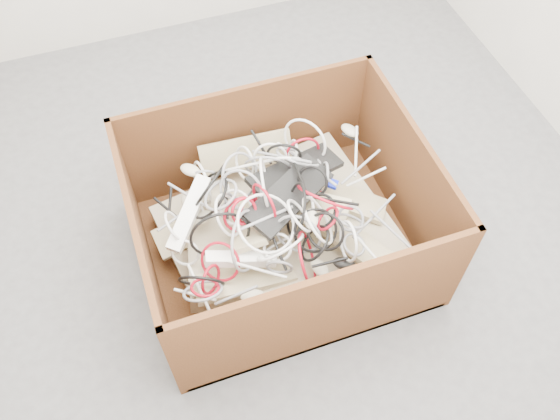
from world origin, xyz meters
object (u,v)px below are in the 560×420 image
object	(u,v)px
cardboard_box	(278,234)
vga_plug	(332,184)
power_strip_left	(189,213)
power_strip_right	(241,259)

from	to	relation	value
cardboard_box	vga_plug	xyz separation A→B (m)	(0.26, 0.05, 0.19)
power_strip_left	power_strip_right	world-z (taller)	power_strip_left
cardboard_box	power_strip_right	size ratio (longest dim) A/B	4.28
cardboard_box	vga_plug	distance (m)	0.33
vga_plug	cardboard_box	bearing A→B (deg)	-131.08
cardboard_box	power_strip_left	size ratio (longest dim) A/B	3.61
power_strip_left	power_strip_right	xyz separation A→B (m)	(0.14, -0.25, -0.05)
vga_plug	power_strip_right	bearing A→B (deg)	-116.15
power_strip_right	vga_plug	distance (m)	0.53
cardboard_box	power_strip_left	world-z (taller)	cardboard_box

